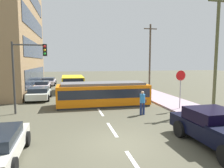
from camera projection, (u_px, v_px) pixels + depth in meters
ground_plane at (93, 102)px, 18.92m from camera, size 120.00×120.00×0.00m
sidewalk_curb_right at (184, 107)px, 16.48m from camera, size 3.20×36.00×0.14m
lane_stripe_0 at (136, 166)px, 7.27m from camera, size 0.16×2.40×0.01m
lane_stripe_1 at (112, 129)px, 11.16m from camera, size 0.16×2.40×0.01m
lane_stripe_2 at (100, 112)px, 15.04m from camera, size 0.16×2.40×0.01m
lane_stripe_3 at (89, 94)px, 23.02m from camera, size 0.16×2.40×0.01m
lane_stripe_4 at (84, 88)px, 28.84m from camera, size 0.16×2.40×0.01m
streetcar_tram at (103, 94)px, 17.21m from camera, size 7.61×2.58×1.96m
city_bus at (73, 83)px, 25.12m from camera, size 2.56×5.37×1.90m
pedestrian_crossing at (142, 101)px, 14.16m from camera, size 0.51×0.36×1.67m
pickup_truck_parked at (220, 129)px, 8.78m from camera, size 2.34×5.03×1.55m
parked_sedan_mid at (39, 93)px, 19.90m from camera, size 2.11×4.11×1.19m
parked_sedan_far at (42, 85)px, 26.50m from camera, size 1.99×4.38×1.19m
parked_sedan_furthest at (49, 81)px, 32.11m from camera, size 2.14×4.60×1.19m
stop_sign at (181, 81)px, 15.41m from camera, size 0.76×0.07×2.88m
traffic_light_mast at (27, 64)px, 14.30m from camera, size 2.35×0.33×5.04m
utility_pole_near at (216, 50)px, 15.67m from camera, size 1.80×0.24×8.79m
utility_pole_mid at (150, 55)px, 27.86m from camera, size 1.80×0.24×8.67m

